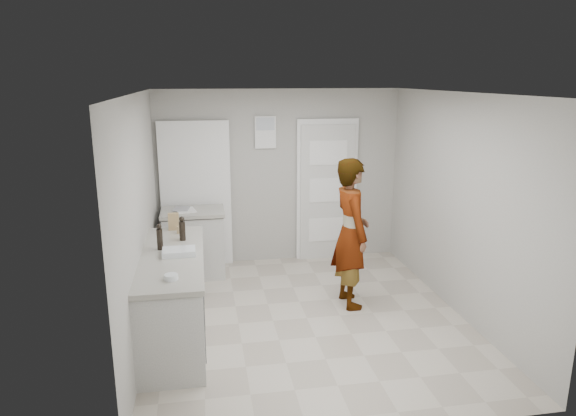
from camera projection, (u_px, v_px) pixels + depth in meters
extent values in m
plane|color=#A99E8E|center=(307.00, 318.00, 5.83)|extent=(4.00, 4.00, 0.00)
plane|color=#A29F99|center=(279.00, 177.00, 7.42)|extent=(3.50, 0.00, 3.50)
plane|color=#A29F99|center=(367.00, 284.00, 3.61)|extent=(3.50, 0.00, 3.50)
plane|color=#A29F99|center=(140.00, 219.00, 5.23)|extent=(0.00, 4.00, 4.00)
plane|color=#A29F99|center=(459.00, 205.00, 5.80)|extent=(0.00, 4.00, 4.00)
plane|color=silver|center=(309.00, 93.00, 5.20)|extent=(4.00, 4.00, 0.00)
cube|color=silver|center=(327.00, 193.00, 7.54)|extent=(0.80, 0.05, 2.00)
cube|color=white|center=(327.00, 191.00, 7.56)|extent=(0.90, 0.04, 2.10)
sphere|color=tan|center=(350.00, 196.00, 7.55)|extent=(0.07, 0.07, 0.07)
cube|color=white|center=(265.00, 132.00, 7.20)|extent=(0.30, 0.02, 0.45)
cube|color=black|center=(196.00, 196.00, 7.25)|extent=(0.90, 0.05, 2.04)
cube|color=white|center=(196.00, 196.00, 7.22)|extent=(0.98, 0.02, 2.10)
cube|color=silver|center=(174.00, 300.00, 5.29)|extent=(0.60, 1.90, 0.86)
cube|color=black|center=(176.00, 334.00, 5.39)|extent=(0.56, 1.86, 0.08)
cube|color=#A29F95|center=(171.00, 257.00, 5.17)|extent=(0.64, 1.96, 0.05)
cube|color=silver|center=(194.00, 245.00, 6.99)|extent=(0.80, 0.55, 0.86)
cube|color=black|center=(196.00, 272.00, 7.09)|extent=(0.75, 0.54, 0.08)
cube|color=#A29F95|center=(193.00, 212.00, 6.88)|extent=(0.84, 0.61, 0.05)
imported|color=silver|center=(351.00, 233.00, 5.99)|extent=(0.47, 0.67, 1.77)
cube|color=#96744B|center=(174.00, 222.00, 5.96)|extent=(0.12, 0.06, 0.20)
cylinder|color=tan|center=(179.00, 230.00, 5.84)|extent=(0.05, 0.05, 0.08)
cylinder|color=black|center=(182.00, 231.00, 5.59)|extent=(0.07, 0.07, 0.21)
sphere|color=black|center=(182.00, 219.00, 5.55)|extent=(0.06, 0.06, 0.06)
cylinder|color=black|center=(160.00, 239.00, 5.28)|extent=(0.06, 0.06, 0.22)
sphere|color=black|center=(159.00, 226.00, 5.25)|extent=(0.05, 0.05, 0.05)
cube|color=silver|center=(179.00, 252.00, 5.15)|extent=(0.33, 0.24, 0.06)
cube|color=white|center=(179.00, 252.00, 5.16)|extent=(0.29, 0.20, 0.04)
cylinder|color=silver|center=(171.00, 277.00, 4.52)|extent=(0.12, 0.12, 0.05)
sphere|color=white|center=(169.00, 278.00, 4.51)|extent=(0.04, 0.04, 0.04)
sphere|color=white|center=(174.00, 276.00, 4.53)|extent=(0.04, 0.04, 0.04)
cube|color=white|center=(186.00, 210.00, 6.85)|extent=(0.30, 0.35, 0.01)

